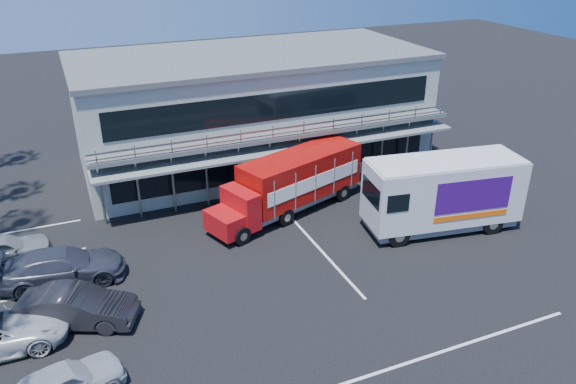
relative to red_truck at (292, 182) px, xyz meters
name	(u,v)px	position (x,y,z in m)	size (l,w,h in m)	color
ground	(304,285)	(-2.37, -6.89, -1.79)	(120.00, 120.00, 0.00)	black
building	(252,108)	(0.63, 8.05, 1.87)	(22.40, 12.00, 7.30)	gray
red_truck	(292,182)	(0.00, 0.00, 0.00)	(9.85, 5.29, 3.25)	#AD0D11
white_van	(443,193)	(6.40, -4.89, 0.29)	(8.34, 3.96, 3.91)	silver
parked_car_a	(62,384)	(-12.65, -9.82, -1.08)	(1.67, 4.16, 1.42)	#AFB0B6
parked_car_b	(77,307)	(-11.87, -5.69, -1.01)	(1.64, 4.72, 1.55)	black
parked_car_d	(62,267)	(-12.24, -2.36, -0.99)	(2.22, 5.45, 1.58)	#323542
parked_car_e	(1,250)	(-14.84, 0.31, -1.03)	(1.79, 4.45, 1.51)	gray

